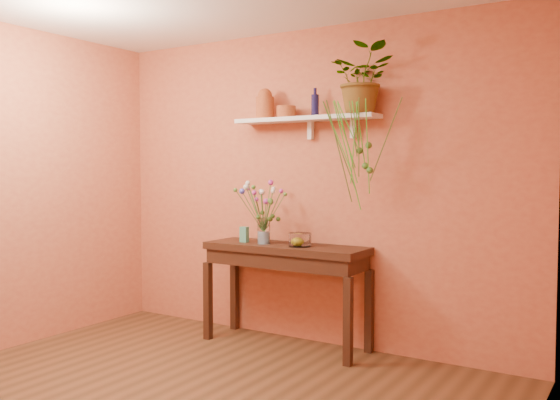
% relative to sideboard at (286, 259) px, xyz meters
% --- Properties ---
extents(room, '(4.04, 4.04, 2.70)m').
position_rel_sideboard_xyz_m(room, '(0.07, -1.75, 0.61)').
color(room, brown).
rests_on(room, ground).
extents(sideboard, '(1.42, 0.46, 0.86)m').
position_rel_sideboard_xyz_m(sideboard, '(0.00, 0.00, 0.00)').
color(sideboard, '#341A10').
rests_on(sideboard, ground).
extents(wall_shelf, '(1.30, 0.24, 0.19)m').
position_rel_sideboard_xyz_m(wall_shelf, '(0.13, 0.12, 1.18)').
color(wall_shelf, white).
rests_on(wall_shelf, room).
extents(terracotta_jug, '(0.20, 0.20, 0.26)m').
position_rel_sideboard_xyz_m(terracotta_jug, '(-0.27, 0.10, 1.33)').
color(terracotta_jug, '#B85726').
rests_on(terracotta_jug, wall_shelf).
extents(terracotta_pot, '(0.20, 0.20, 0.10)m').
position_rel_sideboard_xyz_m(terracotta_pot, '(-0.06, 0.12, 1.25)').
color(terracotta_pot, '#B85726').
rests_on(terracotta_pot, wall_shelf).
extents(blue_bottle, '(0.08, 0.08, 0.24)m').
position_rel_sideboard_xyz_m(blue_bottle, '(0.20, 0.15, 1.30)').
color(blue_bottle, '#15133F').
rests_on(blue_bottle, wall_shelf).
extents(spider_plant, '(0.57, 0.53, 0.54)m').
position_rel_sideboard_xyz_m(spider_plant, '(0.66, 0.10, 1.47)').
color(spider_plant, '#3B6320').
rests_on(spider_plant, wall_shelf).
extents(plant_fronds, '(0.67, 0.33, 0.84)m').
position_rel_sideboard_xyz_m(plant_fronds, '(0.69, -0.04, 0.91)').
color(plant_fronds, '#3B6320').
rests_on(plant_fronds, wall_shelf).
extents(glass_vase, '(0.11, 0.11, 0.22)m').
position_rel_sideboard_xyz_m(glass_vase, '(-0.18, -0.06, 0.22)').
color(glass_vase, white).
rests_on(glass_vase, sideboard).
extents(bouquet, '(0.47, 0.41, 0.44)m').
position_rel_sideboard_xyz_m(bouquet, '(-0.18, -0.07, 0.50)').
color(bouquet, '#386B28').
rests_on(bouquet, glass_vase).
extents(glass_bowl, '(0.19, 0.19, 0.11)m').
position_rel_sideboard_xyz_m(glass_bowl, '(0.17, -0.04, 0.18)').
color(glass_bowl, white).
rests_on(glass_bowl, sideboard).
extents(lemon, '(0.07, 0.07, 0.07)m').
position_rel_sideboard_xyz_m(lemon, '(0.15, -0.05, 0.17)').
color(lemon, yellow).
rests_on(lemon, glass_bowl).
extents(carton, '(0.07, 0.05, 0.13)m').
position_rel_sideboard_xyz_m(carton, '(-0.39, -0.05, 0.19)').
color(carton, teal).
rests_on(carton, sideboard).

